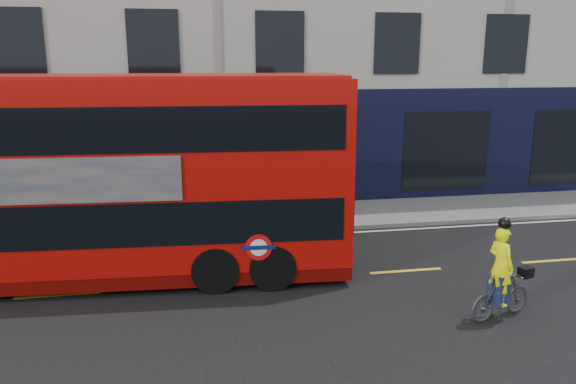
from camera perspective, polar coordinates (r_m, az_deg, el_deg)
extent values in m
plane|color=black|center=(11.73, -4.06, -11.92)|extent=(120.00, 120.00, 0.00)
cube|color=gray|center=(17.79, -6.37, -2.84)|extent=(60.00, 3.00, 0.12)
cube|color=gray|center=(16.35, -5.99, -4.27)|extent=(60.00, 0.12, 0.13)
cube|color=black|center=(18.80, -6.84, 4.10)|extent=(50.00, 0.08, 4.00)
cube|color=silver|center=(16.09, -5.91, -4.80)|extent=(58.00, 0.10, 0.01)
cube|color=#B10B07|center=(13.37, -19.35, 1.98)|extent=(11.65, 3.32, 4.13)
cube|color=#580503|center=(13.96, -18.65, -7.00)|extent=(11.65, 3.26, 0.31)
cube|color=black|center=(13.57, -19.06, -1.81)|extent=(11.19, 3.33, 0.94)
cube|color=black|center=(13.22, -19.71, 6.54)|extent=(11.19, 3.33, 0.94)
cube|color=maroon|center=(13.15, -20.07, 10.93)|extent=(11.41, 3.20, 0.08)
cube|color=black|center=(13.55, 5.53, -1.14)|extent=(0.18, 2.35, 0.94)
cube|color=black|center=(13.19, 5.73, 7.24)|extent=(0.18, 2.35, 0.94)
cube|color=gray|center=(12.38, -25.41, 0.93)|extent=(6.27, 0.42, 0.94)
cylinder|color=red|center=(12.16, -3.00, -5.65)|extent=(0.59, 0.06, 0.59)
cylinder|color=white|center=(12.15, -3.00, -5.66)|extent=(0.38, 0.04, 0.38)
cube|color=#0C1459|center=(12.15, -3.00, -5.66)|extent=(0.73, 0.06, 0.09)
cylinder|color=black|center=(13.61, -2.03, -5.85)|extent=(1.21, 2.73, 1.05)
cylinder|color=black|center=(13.57, -7.35, -6.02)|extent=(1.21, 2.73, 1.05)
imported|color=#4A4D4F|center=(11.99, 20.84, -9.85)|extent=(1.58, 0.86, 0.92)
imported|color=#F4FF03|center=(11.69, 20.79, -7.03)|extent=(0.52, 0.65, 1.56)
cube|color=black|center=(12.31, 23.01, -7.51)|extent=(0.31, 0.27, 0.21)
cube|color=#1B2449|center=(11.86, 20.59, -9.29)|extent=(0.37, 0.42, 0.65)
sphere|color=black|center=(11.43, 21.15, -3.00)|extent=(0.24, 0.24, 0.24)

